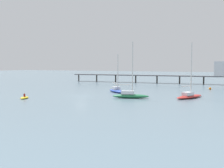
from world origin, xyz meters
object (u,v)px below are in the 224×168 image
at_px(sailboat_blue, 117,90).
at_px(mooring_buoy_outer, 210,89).
at_px(sailboat_green, 130,94).
at_px(sailboat_red, 189,95).
at_px(dinghy_yellow, 24,97).
at_px(pier, 183,72).

xyz_separation_m(sailboat_blue, mooring_buoy_outer, (19.64, 16.20, -0.23)).
relative_size(sailboat_green, sailboat_red, 1.01).
relative_size(sailboat_red, dinghy_yellow, 3.35).
bearing_deg(pier, mooring_buoy_outer, -61.83).
height_order(sailboat_red, mooring_buoy_outer, sailboat_red).
xyz_separation_m(sailboat_green, dinghy_yellow, (-18.56, -9.44, -0.52)).
bearing_deg(sailboat_blue, sailboat_green, -52.89).
xyz_separation_m(sailboat_red, dinghy_yellow, (-29.28, -14.26, -0.42)).
distance_m(pier, sailboat_blue, 37.30).
relative_size(sailboat_green, mooring_buoy_outer, 16.44).
bearing_deg(dinghy_yellow, mooring_buoy_outer, 47.86).
height_order(sailboat_green, mooring_buoy_outer, sailboat_green).
relative_size(sailboat_blue, mooring_buoy_outer, 13.46).
bearing_deg(sailboat_red, sailboat_green, -155.77).
bearing_deg(dinghy_yellow, sailboat_red, 25.97).
relative_size(pier, sailboat_red, 5.23).
height_order(pier, sailboat_green, sailboat_green).
bearing_deg(sailboat_red, mooring_buoy_outer, 84.17).
height_order(pier, dinghy_yellow, pier).
relative_size(sailboat_green, dinghy_yellow, 3.39).
relative_size(pier, sailboat_blue, 6.32).
xyz_separation_m(sailboat_green, mooring_buoy_outer, (12.81, 25.23, -0.38)).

